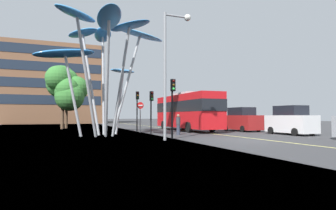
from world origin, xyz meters
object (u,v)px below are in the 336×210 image
Objects in this scene: traffic_light_kerb_near at (173,96)px; traffic_light_island_mid at (137,102)px; street_lamp at (171,58)px; car_parked_mid at (291,121)px; no_entry_sign at (140,112)px; pedestrian at (178,125)px; red_bus at (187,110)px; car_parked_far at (241,120)px; leaf_sculpture at (103,44)px; traffic_light_kerb_far at (151,103)px.

traffic_light_island_mid is at bearing 87.61° from traffic_light_kerb_near.
traffic_light_island_mid is at bearing 85.55° from street_lamp.
no_entry_sign is at bearing 147.70° from car_parked_mid.
traffic_light_kerb_near reaches higher than car_parked_mid.
traffic_light_kerb_near is at bearing -177.45° from car_parked_mid.
traffic_light_island_mid reaches higher than pedestrian.
red_bus is 10.15m from car_parked_mid.
red_bus is at bearing 59.87° from traffic_light_kerb_near.
traffic_light_island_mid is at bearing 102.22° from pedestrian.
red_bus is 6.60m from pedestrian.
car_parked_far is (10.01, 6.31, -1.76)m from traffic_light_kerb_near.
car_parked_mid is at bearing -19.63° from pedestrian.
red_bus reaches higher than no_entry_sign.
pedestrian is at bearing -10.03° from leaf_sculpture.
red_bus reaches higher than car_parked_mid.
pedestrian is at bearing -47.11° from traffic_light_kerb_far.
no_entry_sign is (-0.16, 7.24, -1.03)m from traffic_light_kerb_near.
traffic_light_kerb_far is 5.13m from traffic_light_island_mid.
street_lamp reaches higher than red_bus.
leaf_sculpture is 16.13m from car_parked_mid.
car_parked_far is 1.64× the size of no_entry_sign.
car_parked_far is 13.27m from street_lamp.
traffic_light_island_mid is 1.44× the size of no_entry_sign.
red_bus is at bearing 149.58° from car_parked_far.
traffic_light_island_mid reaches higher than red_bus.
red_bus reaches higher than traffic_light_kerb_far.
traffic_light_island_mid is at bearing 53.72° from leaf_sculpture.
leaf_sculpture is at bearing -153.76° from red_bus.
traffic_light_kerb_far is (0.26, 5.35, -0.26)m from traffic_light_kerb_near.
car_parked_mid is at bearing -32.30° from no_entry_sign.
street_lamp is (-10.98, -1.26, 4.08)m from car_parked_mid.
red_bus is 10.54m from traffic_light_kerb_near.
car_parked_far is 2.74× the size of pedestrian.
leaf_sculpture is 15.20m from car_parked_far.
traffic_light_island_mid is 0.88× the size of car_parked_far.
leaf_sculpture is 2.31× the size of car_parked_far.
leaf_sculpture reaches higher than no_entry_sign.
traffic_light_kerb_near is at bearing -49.58° from leaf_sculpture.
traffic_light_kerb_near is 10.48m from traffic_light_island_mid.
car_parked_mid is 9.14m from pedestrian.
traffic_light_kerb_near is 7.31m from no_entry_sign.
street_lamp reaches higher than no_entry_sign.
street_lamp reaches higher than car_parked_far.
no_entry_sign is (-0.60, -3.23, -1.04)m from traffic_light_island_mid.
pedestrian is (1.50, -6.93, -2.04)m from traffic_light_island_mid.
leaf_sculpture is 2.63× the size of traffic_light_island_mid.
traffic_light_kerb_far is (4.15, 0.78, -4.41)m from leaf_sculpture.
leaf_sculpture is 8.56m from pedestrian.
street_lamp is 2.96× the size of no_entry_sign.
red_bus is at bearing 18.81° from no_entry_sign.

